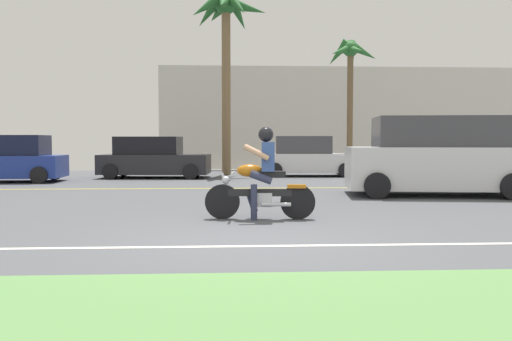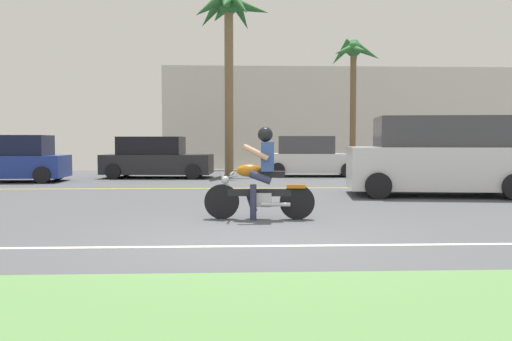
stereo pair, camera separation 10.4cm
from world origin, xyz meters
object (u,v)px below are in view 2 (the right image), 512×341
(suv_nearby, at_px, (438,157))
(palm_tree_0, at_px, (353,63))
(motorcyclist, at_px, (260,180))
(palm_tree_1, at_px, (229,19))
(parked_car_2, at_px, (310,158))
(parked_car_1, at_px, (156,159))
(parked_car_0, at_px, (12,160))

(suv_nearby, bearing_deg, palm_tree_0, 90.47)
(motorcyclist, height_order, palm_tree_1, palm_tree_1)
(palm_tree_0, distance_m, palm_tree_1, 5.63)
(motorcyclist, bearing_deg, parked_car_2, 77.56)
(suv_nearby, height_order, palm_tree_1, palm_tree_1)
(motorcyclist, bearing_deg, suv_nearby, 39.81)
(suv_nearby, bearing_deg, parked_car_1, 139.11)
(motorcyclist, xyz_separation_m, parked_car_1, (-3.40, 11.05, 0.03))
(parked_car_0, bearing_deg, parked_car_1, 21.91)
(suv_nearby, relative_size, palm_tree_1, 0.62)
(parked_car_1, height_order, parked_car_2, parked_car_2)
(motorcyclist, bearing_deg, parked_car_1, 107.12)
(motorcyclist, bearing_deg, parked_car_0, 131.25)
(motorcyclist, bearing_deg, palm_tree_0, 70.79)
(motorcyclist, distance_m, suv_nearby, 6.21)
(palm_tree_0, bearing_deg, parked_car_2, -140.25)
(parked_car_1, bearing_deg, parked_car_2, 6.24)
(parked_car_1, distance_m, parked_car_2, 6.02)
(suv_nearby, distance_m, parked_car_1, 10.82)
(suv_nearby, relative_size, palm_tree_0, 0.82)
(suv_nearby, xyz_separation_m, parked_car_2, (-2.19, 7.73, -0.24))
(palm_tree_0, height_order, palm_tree_1, palm_tree_1)
(suv_nearby, height_order, parked_car_0, suv_nearby)
(parked_car_1, distance_m, palm_tree_1, 6.53)
(parked_car_0, height_order, palm_tree_0, palm_tree_0)
(parked_car_1, bearing_deg, palm_tree_0, 16.57)
(parked_car_0, distance_m, parked_car_1, 5.01)
(parked_car_1, height_order, palm_tree_1, palm_tree_1)
(parked_car_0, bearing_deg, suv_nearby, -22.11)
(parked_car_0, distance_m, parked_car_2, 10.93)
(suv_nearby, xyz_separation_m, parked_car_0, (-12.82, 5.21, -0.24))
(parked_car_2, relative_size, palm_tree_1, 0.50)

